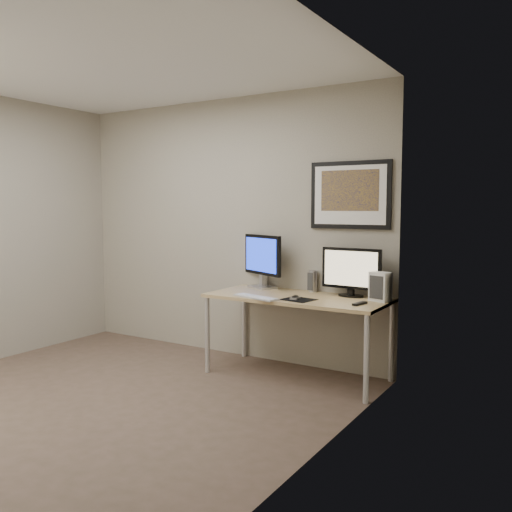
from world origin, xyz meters
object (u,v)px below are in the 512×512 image
at_px(keyboard, 256,297).
at_px(monitor_large, 262,259).
at_px(speaker_left, 264,278).
at_px(desk, 297,303).
at_px(speaker_right, 313,281).
at_px(framed_art, 350,195).
at_px(monitor_tv, 351,271).
at_px(fan_unit, 380,287).

bearing_deg(keyboard, monitor_large, 129.83).
distance_m(speaker_left, keyboard, 0.64).
bearing_deg(desk, monitor_large, 153.96).
height_order(desk, speaker_right, speaker_right).
bearing_deg(framed_art, monitor_tv, -59.92).
height_order(speaker_left, speaker_right, speaker_right).
bearing_deg(monitor_tv, speaker_left, 177.20).
relative_size(desk, speaker_left, 8.94).
xyz_separation_m(monitor_tv, keyboard, (-0.68, -0.49, -0.22)).
bearing_deg(monitor_tv, monitor_large, -179.41).
bearing_deg(framed_art, keyboard, -134.89).
relative_size(desk, keyboard, 3.47).
bearing_deg(desk, speaker_right, 88.49).
height_order(monitor_large, fan_unit, monitor_large).
xyz_separation_m(framed_art, monitor_tv, (0.07, -0.12, -0.66)).
distance_m(desk, monitor_large, 0.66).
distance_m(monitor_large, fan_unit, 1.23).
relative_size(monitor_large, monitor_tv, 0.96).
distance_m(framed_art, fan_unit, 0.87).
bearing_deg(fan_unit, framed_art, 165.78).
xyz_separation_m(monitor_large, speaker_right, (0.51, 0.05, -0.19)).
xyz_separation_m(monitor_large, fan_unit, (1.22, -0.11, -0.16)).
height_order(monitor_tv, keyboard, monitor_tv).
bearing_deg(speaker_left, monitor_tv, -13.75).
distance_m(monitor_tv, fan_unit, 0.32).
distance_m(desk, keyboard, 0.39).
bearing_deg(monitor_large, framed_art, 30.46).
relative_size(desk, speaker_right, 8.16).
xyz_separation_m(desk, framed_art, (0.35, 0.33, 0.96)).
distance_m(speaker_left, fan_unit, 1.24).
relative_size(desk, fan_unit, 6.53).
height_order(speaker_right, keyboard, speaker_right).
relative_size(monitor_large, keyboard, 1.15).
bearing_deg(fan_unit, keyboard, -142.34).
bearing_deg(speaker_left, monitor_large, -89.45).
distance_m(framed_art, speaker_left, 1.18).
bearing_deg(desk, speaker_left, 149.52).
distance_m(speaker_right, keyboard, 0.64).
xyz_separation_m(desk, keyboard, (-0.26, -0.28, 0.07)).
relative_size(speaker_right, keyboard, 0.42).
height_order(framed_art, keyboard, framed_art).
height_order(speaker_right, fan_unit, fan_unit).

